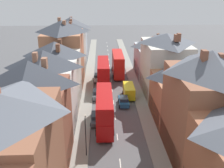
% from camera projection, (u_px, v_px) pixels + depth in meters
% --- Properties ---
extents(pavement_left, '(2.20, 104.00, 0.14)m').
position_uv_depth(pavement_left, '(88.00, 87.00, 56.47)').
color(pavement_left, gray).
rests_on(pavement_left, ground).
extents(pavement_right, '(2.20, 104.00, 0.14)m').
position_uv_depth(pavement_right, '(135.00, 86.00, 56.86)').
color(pavement_right, gray).
rests_on(pavement_right, ground).
extents(centre_line_dashes, '(0.14, 97.80, 0.01)m').
position_uv_depth(centre_line_dashes, '(112.00, 90.00, 54.82)').
color(centre_line_dashes, silver).
rests_on(centre_line_dashes, ground).
extents(terrace_row_left, '(8.00, 73.05, 14.22)m').
position_uv_depth(terrace_row_left, '(49.00, 84.00, 40.13)').
color(terrace_row_left, brown).
rests_on(terrace_row_left, ground).
extents(terrace_row_right, '(8.00, 64.17, 14.09)m').
position_uv_depth(terrace_row_right, '(189.00, 98.00, 37.23)').
color(terrace_row_right, brown).
rests_on(terrace_row_right, ground).
extents(double_decker_bus_lead, '(2.74, 10.80, 5.30)m').
position_uv_depth(double_decker_bus_lead, '(104.00, 109.00, 40.13)').
color(double_decker_bus_lead, '#B70F0F').
rests_on(double_decker_bus_lead, ground).
extents(double_decker_bus_mid_street, '(2.74, 10.80, 5.30)m').
position_uv_depth(double_decker_bus_mid_street, '(103.00, 73.00, 56.87)').
color(double_decker_bus_mid_street, '#B70F0F').
rests_on(double_decker_bus_mid_street, ground).
extents(double_decker_bus_far_approaching, '(2.74, 10.80, 5.30)m').
position_uv_depth(double_decker_bus_far_approaching, '(118.00, 64.00, 63.44)').
color(double_decker_bus_far_approaching, red).
rests_on(double_decker_bus_far_approaching, ground).
extents(car_near_blue, '(1.90, 4.43, 1.66)m').
position_uv_depth(car_near_blue, '(97.00, 94.00, 50.99)').
color(car_near_blue, gray).
rests_on(car_near_blue, ground).
extents(car_near_silver, '(1.90, 4.20, 1.67)m').
position_uv_depth(car_near_silver, '(124.00, 101.00, 47.75)').
color(car_near_silver, '#236093').
rests_on(car_near_silver, ground).
extents(car_parked_left_a, '(1.90, 4.14, 1.65)m').
position_uv_depth(car_parked_left_a, '(98.00, 77.00, 60.02)').
color(car_parked_left_a, '#B7BABF').
rests_on(car_parked_left_a, ground).
extents(car_mid_black, '(1.90, 4.38, 1.65)m').
position_uv_depth(car_mid_black, '(96.00, 118.00, 41.72)').
color(car_mid_black, '#4C515B').
rests_on(car_mid_black, ground).
extents(delivery_van, '(2.20, 5.20, 2.41)m').
position_uv_depth(delivery_van, '(129.00, 91.00, 51.07)').
color(delivery_van, yellow).
rests_on(delivery_van, ground).
extents(street_lamp, '(0.20, 1.12, 5.50)m').
position_uv_depth(street_lamp, '(86.00, 134.00, 32.74)').
color(street_lamp, black).
rests_on(street_lamp, ground).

